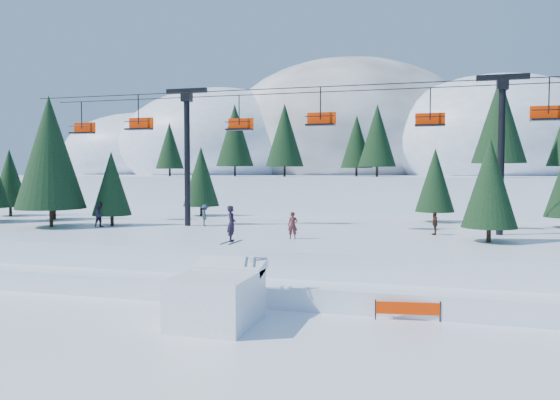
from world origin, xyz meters
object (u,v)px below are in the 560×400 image
(jump_kicker, at_px, (217,296))
(chairlift, at_px, (317,133))
(banner_far, at_px, (484,307))
(banner_near, at_px, (408,309))

(jump_kicker, xyz_separation_m, chairlift, (1.02, 15.97, 8.12))
(jump_kicker, distance_m, chairlift, 17.94)
(jump_kicker, relative_size, banner_far, 1.92)
(jump_kicker, bearing_deg, chairlift, 86.33)
(chairlift, xyz_separation_m, banner_far, (10.18, -12.09, -8.78))
(chairlift, bearing_deg, banner_far, -49.91)
(banner_far, bearing_deg, banner_near, -160.49)
(banner_far, bearing_deg, chairlift, 130.09)
(chairlift, relative_size, banner_far, 17.55)
(jump_kicker, xyz_separation_m, banner_far, (11.20, 3.88, -0.66))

